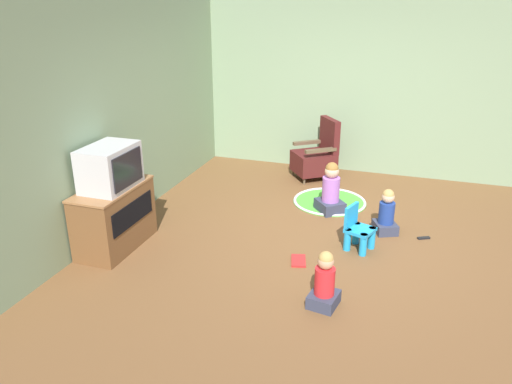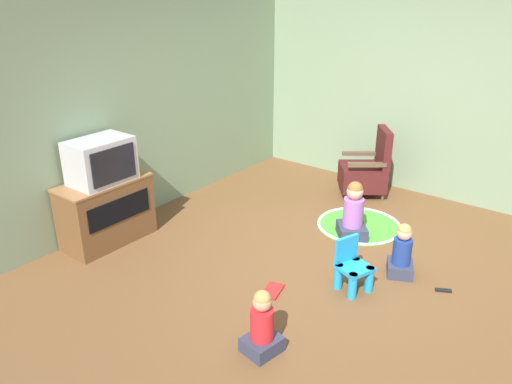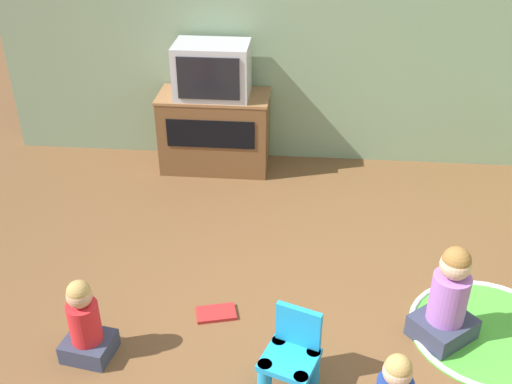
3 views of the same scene
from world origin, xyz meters
The scene contains 13 objects.
ground_plane centered at (0.00, 0.00, 0.00)m, with size 30.00×30.00×0.00m, color brown.
wall_back centered at (-0.17, 2.58, 1.34)m, with size 5.67×0.12×2.68m.
wall_right centered at (2.61, -0.18, 1.34)m, with size 0.12×5.64×2.68m.
tv_cabinet centered at (-0.97, 2.26, 0.38)m, with size 1.01×0.50×0.73m.
television centered at (-0.97, 2.24, 0.96)m, with size 0.65×0.45×0.47m.
black_armchair centered at (2.02, 0.57, 0.35)m, with size 0.78×0.79×0.93m.
yellow_kid_chair centered at (-0.15, -0.37, 0.20)m, with size 0.37×0.36×0.51m.
play_mat centered at (1.10, 0.18, 0.01)m, with size 1.01×1.01×0.04m.
child_watching_left centered at (0.78, 0.12, 0.30)m, with size 0.46×0.46×0.69m.
child_watching_center centered at (-1.38, -0.22, 0.24)m, with size 0.32×0.29×0.56m.
child_watching_right centered at (0.38, -0.63, 0.24)m, with size 0.36×0.35×0.56m.
book centered at (-0.67, 0.19, 0.01)m, with size 0.29×0.21×0.02m.
remote_control centered at (0.34, -1.09, 0.01)m, with size 0.11×0.15×0.02m.
Camera 1 is at (-5.32, -0.87, 2.71)m, focal length 35.00 mm.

